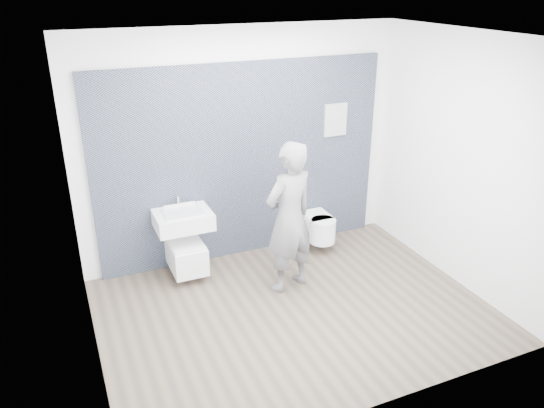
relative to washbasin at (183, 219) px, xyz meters
name	(u,v)px	position (x,y,z in m)	size (l,w,h in m)	color
ground	(294,310)	(0.85, -1.20, -0.72)	(4.00, 4.00, 0.00)	brown
room_shell	(297,155)	(0.85, -1.20, 1.02)	(4.00, 4.00, 4.00)	white
tile_wall	(245,250)	(0.85, 0.27, -0.72)	(3.60, 0.06, 2.40)	black
washbasin	(183,219)	(0.00, 0.00, 0.00)	(0.64, 0.48, 0.48)	white
toilet_square	(186,254)	(0.00, -0.03, -0.43)	(0.39, 0.56, 0.76)	white
toilet_rounded	(319,227)	(1.75, -0.05, -0.41)	(0.34, 0.57, 0.31)	white
info_placard	(330,235)	(2.08, 0.23, -0.72)	(0.31, 0.03, 0.41)	silver
visitor	(289,218)	(1.00, -0.74, 0.15)	(0.63, 0.41, 1.73)	slate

